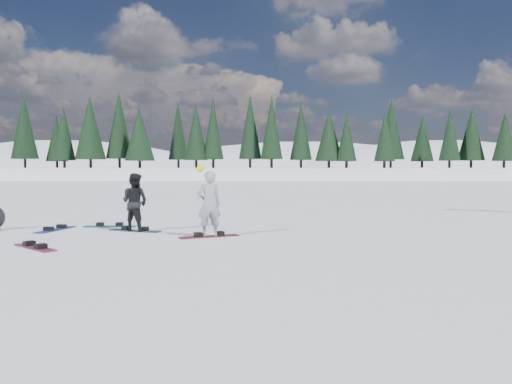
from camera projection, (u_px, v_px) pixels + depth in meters
ground at (185, 235)px, 12.76m from camera, size 420.00×420.00×0.00m
alpine_backdrop at (226, 205)px, 202.48m from camera, size 412.50×227.00×53.20m
snowboarder_woman at (209, 204)px, 12.34m from camera, size 0.70×0.58×1.80m
snowboarder_man at (135, 202)px, 13.46m from camera, size 0.93×0.83×1.58m
snowboard_woman at (209, 237)px, 12.39m from camera, size 1.49×0.84×0.03m
snowboard_man at (135, 231)px, 13.50m from camera, size 1.51×0.77×0.03m
snowboard_loose_b at (35, 248)px, 10.70m from camera, size 1.31×1.21×0.03m
snowboard_loose_c at (110, 226)px, 14.45m from camera, size 1.51×0.33×0.03m
snowboard_loose_a at (55, 230)px, 13.70m from camera, size 0.62×1.52×0.03m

